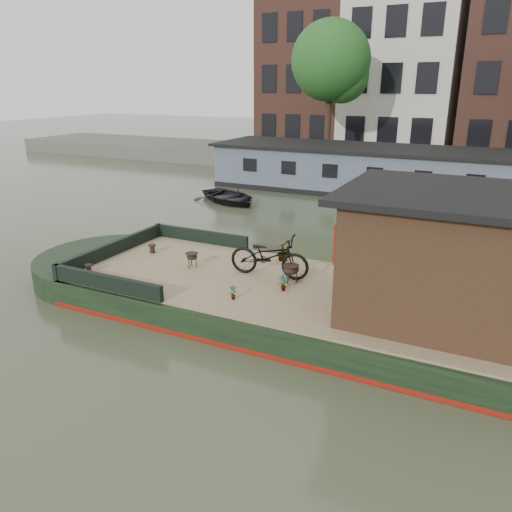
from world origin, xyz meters
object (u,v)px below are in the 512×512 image
at_px(bicycle, 269,256).
at_px(brazier_rear, 192,260).
at_px(brazier_front, 291,274).
at_px(dinghy, 229,194).
at_px(potted_plant_a, 283,283).
at_px(cabin, 448,254).

relative_size(bicycle, brazier_rear, 5.25).
distance_m(brazier_front, dinghy, 11.12).
distance_m(potted_plant_a, brazier_rear, 2.59).
xyz_separation_m(cabin, dinghy, (-9.78, 9.20, -1.53)).
bearing_deg(potted_plant_a, brazier_rear, 171.57).
height_order(cabin, brazier_rear, cabin).
height_order(bicycle, dinghy, bicycle).
relative_size(cabin, bicycle, 2.12).
bearing_deg(dinghy, cabin, -103.08).
distance_m(cabin, brazier_front, 3.39).
relative_size(cabin, brazier_front, 9.59).
bearing_deg(bicycle, brazier_rear, 92.33).
bearing_deg(bicycle, dinghy, 28.26).
bearing_deg(cabin, dinghy, 136.76).
relative_size(potted_plant_a, brazier_front, 0.89).
bearing_deg(cabin, brazier_rear, 178.98).
height_order(cabin, bicycle, cabin).
distance_m(bicycle, potted_plant_a, 0.96).
bearing_deg(dinghy, brazier_front, -113.70).
height_order(brazier_front, brazier_rear, brazier_front).
distance_m(bicycle, brazier_rear, 1.98).
relative_size(cabin, dinghy, 1.18).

